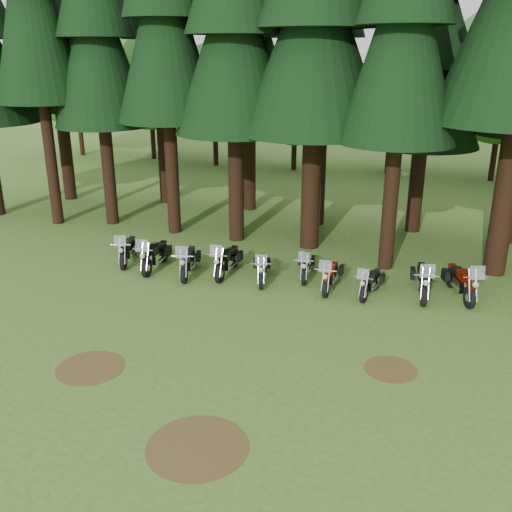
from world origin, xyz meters
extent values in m
plane|color=#3E6722|center=(0.00, 0.00, 0.00)|extent=(120.00, 120.00, 0.00)
cylinder|color=black|center=(-12.29, 8.98, 3.39)|extent=(0.52, 0.52, 6.77)
cone|color=black|center=(-12.29, 8.98, 9.88)|extent=(3.92, 3.92, 8.47)
cylinder|color=black|center=(-9.78, 9.82, 2.76)|extent=(0.58, 0.58, 5.53)
cone|color=black|center=(-9.78, 9.82, 8.06)|extent=(4.32, 4.32, 6.91)
cylinder|color=black|center=(-6.29, 9.51, 2.99)|extent=(0.58, 0.58, 5.99)
cone|color=black|center=(-6.29, 9.51, 8.73)|extent=(4.32, 4.32, 7.49)
cylinder|color=black|center=(-3.21, 9.40, 2.78)|extent=(0.66, 0.66, 5.57)
cone|color=black|center=(-3.21, 9.40, 8.12)|extent=(4.95, 4.95, 6.96)
cylinder|color=black|center=(0.07, 9.44, 2.85)|extent=(0.77, 0.77, 5.70)
cone|color=black|center=(0.07, 9.44, 8.31)|extent=(5.81, 5.81, 7.12)
cylinder|color=black|center=(3.43, 8.02, 2.85)|extent=(0.55, 0.55, 5.71)
cone|color=black|center=(3.43, 8.02, 8.32)|extent=(4.15, 4.15, 7.14)
cylinder|color=black|center=(7.37, 8.76, 3.31)|extent=(0.80, 0.80, 6.62)
cylinder|color=black|center=(-14.68, 13.25, 2.93)|extent=(0.67, 0.67, 5.87)
cone|color=black|center=(-14.68, 13.25, 8.55)|extent=(5.00, 5.00, 7.33)
cylinder|color=black|center=(-9.26, 14.35, 2.76)|extent=(0.60, 0.60, 5.53)
cone|color=black|center=(-9.26, 14.35, 8.06)|extent=(4.52, 4.52, 6.91)
cylinder|color=black|center=(-4.38, 14.40, 2.78)|extent=(0.65, 0.65, 5.55)
cone|color=black|center=(-4.38, 14.40, 8.10)|extent=(4.85, 4.85, 6.94)
cylinder|color=black|center=(-0.37, 12.94, 2.76)|extent=(0.58, 0.58, 5.52)
cone|color=black|center=(-0.37, 12.94, 8.05)|extent=(4.35, 4.35, 6.90)
cylinder|color=black|center=(4.04, 13.25, 2.35)|extent=(0.66, 0.66, 4.70)
cone|color=black|center=(4.04, 13.25, 6.85)|extent=(4.94, 4.94, 5.87)
cone|color=black|center=(4.04, 13.25, 9.62)|extent=(3.95, 3.95, 4.96)
cylinder|color=black|center=(-22.46, 25.50, 1.67)|extent=(0.36, 0.36, 3.33)
sphere|color=#2C6C27|center=(-22.46, 25.50, 6.11)|extent=(7.78, 7.78, 7.78)
sphere|color=#2C6C27|center=(-21.12, 24.61, 5.33)|extent=(5.55, 5.55, 5.55)
cylinder|color=black|center=(-16.34, 26.00, 1.65)|extent=(0.36, 0.36, 3.29)
sphere|color=#2C6C27|center=(-16.34, 26.00, 6.04)|extent=(7.69, 7.69, 7.69)
sphere|color=#2C6C27|center=(-15.02, 25.12, 5.27)|extent=(5.49, 5.49, 5.49)
cylinder|color=black|center=(-10.73, 24.98, 1.40)|extent=(0.36, 0.36, 2.80)
sphere|color=#2C6C27|center=(-10.73, 24.98, 5.13)|extent=(6.53, 6.53, 6.53)
sphere|color=#2C6C27|center=(-9.61, 24.23, 4.48)|extent=(4.67, 4.67, 4.67)
cylinder|color=black|center=(-4.99, 25.31, 1.27)|extent=(0.36, 0.36, 2.55)
sphere|color=#2C6C27|center=(-4.99, 25.31, 4.67)|extent=(5.95, 5.95, 5.95)
sphere|color=#2C6C27|center=(-3.97, 24.63, 4.08)|extent=(4.25, 4.25, 4.25)
cylinder|color=black|center=(1.32, 26.50, 1.23)|extent=(0.36, 0.36, 2.47)
sphere|color=#2C6C27|center=(1.32, 26.50, 4.53)|extent=(5.76, 5.76, 5.76)
sphere|color=#2C6C27|center=(2.30, 25.84, 3.95)|extent=(4.12, 4.12, 4.12)
cylinder|color=black|center=(7.92, 25.96, 1.76)|extent=(0.36, 0.36, 3.52)
sphere|color=#2C6C27|center=(7.92, 25.96, 6.45)|extent=(8.21, 8.21, 8.21)
cylinder|color=#4C3D1E|center=(-3.00, -2.00, 0.01)|extent=(1.80, 1.80, 0.01)
cylinder|color=#4C3D1E|center=(4.50, 0.50, 0.01)|extent=(1.40, 1.40, 0.01)
cylinder|color=#4C3D1E|center=(1.00, -4.00, 0.01)|extent=(2.20, 2.20, 0.01)
cylinder|color=black|center=(-5.95, 4.53, 0.34)|extent=(0.35, 0.69, 0.68)
cylinder|color=black|center=(-6.45, 6.04, 0.34)|extent=(0.35, 0.69, 0.68)
cube|color=silver|center=(-6.22, 5.33, 0.43)|extent=(0.50, 0.78, 0.35)
cube|color=black|center=(-6.14, 5.11, 0.80)|extent=(0.47, 0.64, 0.25)
cube|color=black|center=(-6.29, 5.56, 0.76)|extent=(0.47, 0.64, 0.12)
cube|color=silver|center=(-5.85, 4.24, 1.26)|extent=(0.45, 0.26, 0.41)
cylinder|color=black|center=(-4.75, 4.17, 0.36)|extent=(0.23, 0.73, 0.72)
cylinder|color=black|center=(-4.94, 5.84, 0.36)|extent=(0.23, 0.73, 0.72)
cube|color=silver|center=(-4.85, 5.06, 0.46)|extent=(0.39, 0.79, 0.37)
cube|color=black|center=(-4.83, 4.81, 0.85)|extent=(0.39, 0.63, 0.26)
cube|color=black|center=(-4.88, 5.30, 0.80)|extent=(0.39, 0.63, 0.13)
cube|color=silver|center=(-4.71, 3.85, 1.32)|extent=(0.47, 0.19, 0.43)
cylinder|color=black|center=(-3.18, 4.07, 0.35)|extent=(0.33, 0.71, 0.70)
cylinder|color=black|center=(-3.61, 5.66, 0.35)|extent=(0.33, 0.71, 0.70)
cube|color=silver|center=(-3.41, 4.92, 0.44)|extent=(0.48, 0.79, 0.36)
cube|color=black|center=(-3.35, 4.68, 0.82)|extent=(0.46, 0.64, 0.25)
cube|color=black|center=(-3.48, 5.15, 0.78)|extent=(0.46, 0.64, 0.13)
cube|color=silver|center=(-3.10, 3.77, 1.29)|extent=(0.46, 0.25, 0.42)
cylinder|color=black|center=(-2.00, 4.52, 0.36)|extent=(0.19, 0.72, 0.71)
cylinder|color=black|center=(-2.08, 6.19, 0.36)|extent=(0.19, 0.72, 0.71)
cube|color=silver|center=(-2.04, 5.41, 0.45)|extent=(0.34, 0.77, 0.37)
cube|color=black|center=(-2.03, 5.16, 0.84)|extent=(0.35, 0.61, 0.26)
cube|color=black|center=(-2.05, 5.66, 0.80)|extent=(0.35, 0.61, 0.13)
cube|color=silver|center=(-1.98, 4.20, 1.31)|extent=(0.46, 0.16, 0.43)
cylinder|color=black|center=(-0.42, 4.47, 0.32)|extent=(0.32, 0.65, 0.64)
cylinder|color=black|center=(-0.86, 5.90, 0.32)|extent=(0.32, 0.65, 0.64)
cube|color=silver|center=(-0.65, 5.23, 0.41)|extent=(0.46, 0.73, 0.33)
cube|color=#0E4654|center=(-0.59, 5.02, 0.76)|extent=(0.44, 0.60, 0.23)
cube|color=black|center=(-0.72, 5.44, 0.72)|extent=(0.44, 0.60, 0.12)
cube|color=silver|center=(-0.33, 4.19, 1.18)|extent=(0.43, 0.24, 0.38)
cylinder|color=black|center=(0.91, 5.32, 0.31)|extent=(0.24, 0.64, 0.62)
cylinder|color=black|center=(0.64, 6.76, 0.31)|extent=(0.24, 0.64, 0.62)
cube|color=silver|center=(0.77, 6.09, 0.40)|extent=(0.38, 0.70, 0.32)
cube|color=black|center=(0.80, 5.87, 0.74)|extent=(0.37, 0.56, 0.23)
cube|color=black|center=(0.73, 6.30, 0.70)|extent=(0.37, 0.56, 0.11)
cube|color=silver|center=(0.96, 5.04, 1.15)|extent=(0.41, 0.19, 0.37)
cylinder|color=black|center=(1.88, 4.50, 0.33)|extent=(0.16, 0.67, 0.67)
cylinder|color=black|center=(1.85, 6.07, 0.33)|extent=(0.16, 0.67, 0.67)
cube|color=silver|center=(1.86, 5.33, 0.43)|extent=(0.30, 0.72, 0.34)
cube|color=#B11804|center=(1.87, 5.10, 0.79)|extent=(0.32, 0.56, 0.24)
cube|color=black|center=(1.86, 5.57, 0.75)|extent=(0.32, 0.56, 0.12)
cube|color=silver|center=(1.89, 4.19, 1.24)|extent=(0.43, 0.14, 0.40)
cylinder|color=black|center=(3.16, 4.49, 0.30)|extent=(0.22, 0.61, 0.60)
cylinder|color=black|center=(3.38, 5.88, 0.30)|extent=(0.22, 0.61, 0.60)
cube|color=silver|center=(3.27, 5.23, 0.38)|extent=(0.35, 0.67, 0.31)
cube|color=black|center=(3.24, 5.03, 0.71)|extent=(0.35, 0.54, 0.22)
cube|color=black|center=(3.31, 5.44, 0.67)|extent=(0.35, 0.54, 0.11)
cube|color=silver|center=(3.12, 4.22, 1.11)|extent=(0.40, 0.17, 0.36)
cylinder|color=black|center=(5.04, 4.86, 0.37)|extent=(0.24, 0.74, 0.73)
cylinder|color=black|center=(4.83, 6.56, 0.37)|extent=(0.24, 0.74, 0.73)
cube|color=silver|center=(4.93, 5.76, 0.46)|extent=(0.40, 0.81, 0.38)
cube|color=black|center=(4.96, 5.51, 0.86)|extent=(0.40, 0.64, 0.27)
cube|color=black|center=(4.89, 6.01, 0.82)|extent=(0.40, 0.64, 0.13)
cube|color=silver|center=(5.08, 4.53, 1.35)|extent=(0.48, 0.20, 0.44)
cylinder|color=black|center=(6.45, 5.18, 0.37)|extent=(0.40, 0.74, 0.73)
cylinder|color=black|center=(5.86, 6.80, 0.37)|extent=(0.40, 0.74, 0.73)
cube|color=silver|center=(6.14, 6.04, 0.47)|extent=(0.56, 0.84, 0.38)
cube|color=#6E0E04|center=(6.22, 5.80, 0.87)|extent=(0.52, 0.69, 0.27)
cube|color=black|center=(6.05, 6.28, 0.82)|extent=(0.52, 0.69, 0.13)
cube|color=silver|center=(6.57, 4.87, 1.36)|extent=(0.49, 0.29, 0.44)
camera|label=1|loc=(5.40, -12.99, 7.90)|focal=40.00mm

